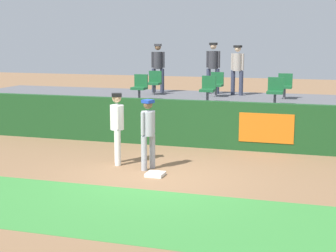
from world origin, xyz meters
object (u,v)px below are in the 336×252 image
player_fielder_home (117,123)px  seat_front_right (275,90)px  seat_back_left (154,81)px  player_runner_visitor (148,129)px  spectator_hooded (158,64)px  first_base (155,174)px  seat_front_center (208,88)px  seat_back_right (285,85)px  spectator_capped (213,64)px  seat_front_left (140,86)px  seat_back_center (217,83)px  spectator_casual (237,66)px

player_fielder_home → seat_front_right: (3.48, 3.98, 0.56)m
seat_back_left → player_runner_visitor: bearing=-72.8°
spectator_hooded → player_fielder_home: bearing=92.1°
first_base → seat_front_center: bearing=88.2°
first_base → seat_back_right: size_ratio=0.48×
seat_front_right → spectator_capped: size_ratio=0.46×
seat_front_center → seat_front_left: (-2.27, 0.00, 0.00)m
seat_back_right → seat_front_right: bearing=-94.7°
player_runner_visitor → seat_front_right: seat_front_right is taller
seat_back_right → seat_front_right: size_ratio=1.00×
seat_front_left → seat_front_right: bearing=0.0°
player_fielder_home → seat_back_center: 5.95m
player_fielder_home → seat_front_center: (1.41, 3.98, 0.56)m
player_fielder_home → spectator_capped: bearing=146.7°
seat_front_right → spectator_hooded: size_ratio=0.47×
player_fielder_home → seat_back_left: seat_back_left is taller
player_runner_visitor → seat_front_right: bearing=171.3°
first_base → seat_front_left: size_ratio=0.48×
seat_back_center → spectator_capped: spectator_capped is taller
seat_back_left → spectator_capped: size_ratio=0.46×
seat_front_left → spectator_casual: spectator_casual is taller
player_fielder_home → player_runner_visitor: bearing=47.5°
spectator_capped → seat_back_left: bearing=27.3°
seat_front_left → spectator_capped: size_ratio=0.46×
spectator_hooded → spectator_casual: (2.98, -0.07, -0.02)m
seat_front_left → spectator_capped: spectator_capped is taller
seat_back_center → seat_back_left: 2.28m
player_runner_visitor → spectator_capped: size_ratio=0.92×
seat_back_right → seat_front_left: same height
seat_back_right → seat_back_left: 4.59m
seat_back_right → seat_back_center: (-2.32, -0.00, -0.00)m
player_runner_visitor → seat_front_left: seat_front_left is taller
first_base → spectator_capped: size_ratio=0.22×
seat_back_left → spectator_hooded: 0.92m
first_base → seat_back_center: size_ratio=0.48×
seat_back_left → seat_front_left: 1.80m
player_runner_visitor → seat_front_right: 5.02m
seat_back_left → seat_front_right: bearing=-22.0°
first_base → spectator_casual: size_ratio=0.23×
seat_back_right → spectator_capped: spectator_capped is taller
player_runner_visitor → seat_back_left: size_ratio=2.01×
seat_back_center → spectator_hooded: spectator_hooded is taller
seat_back_right → seat_front_right: (-0.15, -1.80, 0.00)m
seat_back_right → spectator_hooded: 4.78m
player_fielder_home → spectator_casual: (1.92, 6.43, 1.11)m
player_runner_visitor → seat_front_left: (-1.77, 4.27, 0.61)m
seat_front_center → first_base: bearing=-91.8°
seat_back_right → player_fielder_home: bearing=-122.1°
first_base → player_fielder_home: size_ratio=0.22×
first_base → spectator_hooded: bearing=107.6°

